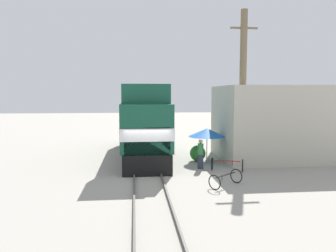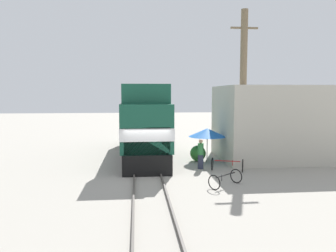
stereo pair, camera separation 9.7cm
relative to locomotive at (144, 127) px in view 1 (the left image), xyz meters
The scene contains 12 objects.
ground_plane 5.50m from the locomotive, 90.00° to the right, with size 120.00×120.00×0.00m, color gray.
rail_near 5.52m from the locomotive, 98.03° to the right, with size 0.08×32.38×0.15m, color #4C4742.
rail_far 5.52m from the locomotive, 81.97° to the right, with size 0.08×32.38×0.15m, color #4C4742.
locomotive is the anchor object (origin of this frame).
utility_pole 7.36m from the locomotive, 19.00° to the right, with size 1.80×0.45×9.84m.
vendor_umbrella 4.66m from the locomotive, 29.51° to the right, with size 2.43×2.43×2.19m.
billboard_sign 7.83m from the locomotive, 23.71° to the right, with size 1.84×0.12×3.98m.
shrub_cluster 4.38m from the locomotive, 31.84° to the right, with size 1.04×1.04×1.04m, color #2D722D.
person_bystander 5.55m from the locomotive, 53.94° to the right, with size 0.34×0.34×1.78m.
bicycle 7.11m from the locomotive, 48.10° to the right, with size 1.93×1.33×0.75m.
bicycle_spare 9.12m from the locomotive, 65.88° to the right, with size 1.84×1.65×0.71m.
building_block_distant 9.60m from the locomotive, 10.80° to the right, with size 8.62×5.67×4.96m, color #B7B2A3.
Camera 1 is at (-0.68, -18.08, 4.41)m, focal length 35.00 mm.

